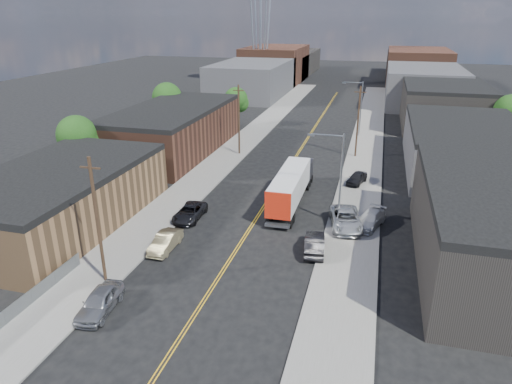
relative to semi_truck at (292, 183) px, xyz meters
The scene contains 32 objects.
ground 30.93m from the semi_truck, 94.86° to the left, with size 260.00×260.00×0.00m, color black.
centerline 16.11m from the semi_truck, 99.42° to the left, with size 0.32×120.00×0.01m, color gold.
sidewalk_left 19.98m from the semi_truck, 127.57° to the left, with size 5.00×140.00×0.15m, color slate.
sidewalk_right 17.32m from the semi_truck, 66.37° to the left, with size 5.00×140.00×0.15m, color slate.
warehouse_tan 23.49m from the semi_truck, 151.37° to the right, with size 12.00×22.00×5.60m.
warehouse_brown 25.37m from the semi_truck, 144.42° to the left, with size 12.00×26.00×6.60m.
industrial_right_b 25.63m from the semi_truck, 40.82° to the left, with size 14.00×24.00×6.10m.
industrial_right_c 46.97m from the semi_truck, 65.60° to the left, with size 14.00×22.00×7.60m.
skyline_left_a 69.55m from the semi_truck, 108.98° to the left, with size 16.00×30.00×8.00m, color #363538.
skyline_right_a 68.03m from the semi_truck, 75.19° to the left, with size 16.00×30.00×8.00m, color #363538.
skyline_left_b 93.56m from the semi_truck, 103.99° to the left, with size 16.00×26.00×10.00m, color #48291C.
skyline_right_b 92.44m from the semi_truck, 79.15° to the left, with size 16.00×26.00×10.00m, color #48291C.
skyline_left_c 113.04m from the semi_truck, 101.54° to the left, with size 16.00×40.00×7.00m, color black.
skyline_right_c 112.11m from the semi_truck, 81.08° to the left, with size 16.00×40.00×7.00m, color black.
streetlight_near 7.27m from the semi_truck, 40.47° to the right, with size 3.39×0.25×9.00m.
streetlight_far 31.31m from the semi_truck, 80.79° to the left, with size 3.39×0.25×9.00m.
utility_pole_left_near 22.28m from the semi_truck, 119.32° to the right, with size 1.60×0.26×10.00m.
utility_pole_left_far 19.33m from the semi_truck, 124.47° to the left, with size 1.60×0.26×10.00m.
utility_pole_right 19.78m from the semi_truck, 73.40° to the left, with size 1.60×0.26×10.00m.
chainlink_fence 29.41m from the semi_truck, 118.72° to the right, with size 0.05×16.00×1.22m.
tree_left_near 26.73m from the semi_truck, behind, with size 4.85×4.76×7.91m.
tree_left_mid 37.13m from the semi_truck, 135.88° to the left, with size 5.10×5.04×8.37m.
tree_left_far 36.77m from the semi_truck, 116.82° to the left, with size 4.35×4.20×6.97m.
tree_right_far 41.32m from the semi_truck, 48.25° to the left, with size 4.85×4.76×7.91m.
semi_truck is the anchor object (origin of this frame).
car_left_a 24.46m from the semi_truck, 111.66° to the right, with size 1.90×4.71×1.61m, color gray.
car_left_b 15.97m from the semi_truck, 122.65° to the right, with size 1.55×4.45×1.47m, color #796F4F.
car_left_c 11.48m from the semi_truck, 142.35° to the right, with size 2.32×5.03×1.40m, color black.
car_right_oncoming 11.24m from the semi_truck, 69.06° to the right, with size 1.65×4.74×1.56m, color black.
car_right_lot_a 8.10m from the semi_truck, 39.47° to the right, with size 2.75×5.96×1.66m, color #B4B7B9.
car_right_lot_b 9.52m from the semi_truck, 27.13° to the right, with size 1.95×4.81×1.40m, color #B2B2B2.
car_right_lot_c 9.91m from the semi_truck, 48.76° to the left, with size 1.59×3.96×1.35m, color black.
Camera 1 is at (10.80, -16.05, 19.25)m, focal length 32.00 mm.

